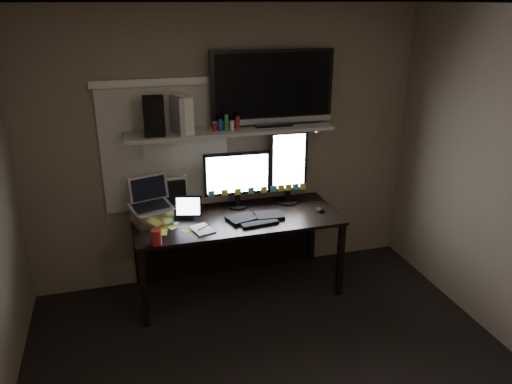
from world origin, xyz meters
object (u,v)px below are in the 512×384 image
object	(u,v)px
monitor_landscape	(237,179)
game_console	(182,114)
monitor_portrait	(288,167)
cup	(156,237)
laptop	(151,203)
tv	(272,88)
keyboard	(256,217)
mouse	(320,209)
desk	(234,230)
tablet	(188,207)
speaker	(154,116)

from	to	relation	value
monitor_landscape	game_console	bearing A→B (deg)	-171.16
monitor_portrait	cup	xyz separation A→B (m)	(-1.27, -0.53, -0.29)
laptop	cup	size ratio (longest dim) A/B	3.16
tv	game_console	xyz separation A→B (m)	(-0.80, -0.05, -0.17)
keyboard	mouse	size ratio (longest dim) A/B	4.97
desk	keyboard	xyz separation A→B (m)	(0.15, -0.20, 0.19)
mouse	tablet	world-z (taller)	tablet
monitor_portrait	mouse	xyz separation A→B (m)	(0.21, -0.28, -0.33)
desk	speaker	xyz separation A→B (m)	(-0.64, 0.05, 1.08)
keyboard	tablet	xyz separation A→B (m)	(-0.56, 0.17, 0.09)
mouse	game_console	distance (m)	1.49
cup	tv	distance (m)	1.61
desk	cup	distance (m)	0.89
tablet	speaker	distance (m)	0.83
monitor_portrait	mouse	distance (m)	0.48
tv	cup	bearing A→B (deg)	-152.03
laptop	cup	distance (m)	0.43
cup	speaker	xyz separation A→B (m)	(0.09, 0.50, 0.84)
desk	keyboard	bearing A→B (deg)	-53.45
mouse	keyboard	bearing A→B (deg)	-161.52
speaker	tv	bearing A→B (deg)	7.32
monitor_portrait	mouse	size ratio (longest dim) A/B	7.02
monitor_landscape	tablet	size ratio (longest dim) A/B	2.53
monitor_landscape	tv	distance (m)	0.87
mouse	tablet	distance (m)	1.18
desk	monitor_portrait	bearing A→B (deg)	8.35
cup	keyboard	bearing A→B (deg)	15.88
cup	tablet	bearing A→B (deg)	53.35
monitor_landscape	keyboard	xyz separation A→B (m)	(0.08, -0.31, -0.25)
keyboard	speaker	xyz separation A→B (m)	(-0.79, 0.25, 0.89)
tablet	cup	size ratio (longest dim) A/B	1.99
monitor_portrait	game_console	xyz separation A→B (m)	(-0.95, -0.01, 0.55)
tv	game_console	distance (m)	0.82
monitor_portrait	laptop	xyz separation A→B (m)	(-1.27, -0.12, -0.16)
monitor_portrait	tablet	xyz separation A→B (m)	(-0.96, -0.11, -0.25)
tablet	laptop	size ratio (longest dim) A/B	0.63
tv	tablet	bearing A→B (deg)	-168.93
laptop	cup	bearing A→B (deg)	-106.16
cup	game_console	world-z (taller)	game_console
monitor_portrait	mouse	world-z (taller)	monitor_portrait
desk	mouse	xyz separation A→B (m)	(0.75, -0.20, 0.19)
speaker	mouse	bearing A→B (deg)	-6.05
laptop	desk	bearing A→B (deg)	-12.61
desk	cup	world-z (taller)	cup
tablet	cup	xyz separation A→B (m)	(-0.31, -0.42, -0.04)
desk	keyboard	size ratio (longest dim) A/B	3.61
keyboard	monitor_portrait	bearing A→B (deg)	28.90
desk	monitor_landscape	distance (m)	0.46
cup	mouse	bearing A→B (deg)	9.62
monitor_portrait	tv	world-z (taller)	tv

